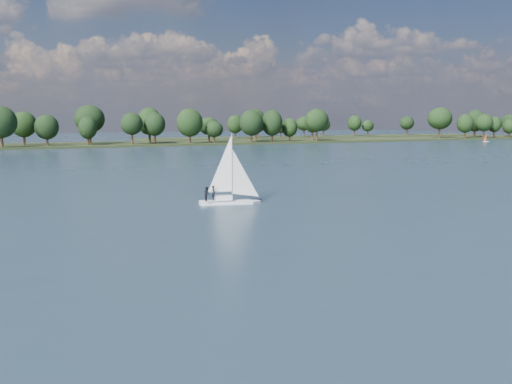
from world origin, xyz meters
TOP-DOWN VIEW (x-y plane):
  - ground at (0.00, 100.00)m, footprint 700.00×700.00m
  - far_shore at (0.00, 212.00)m, footprint 660.00×40.00m
  - far_shore_back at (160.00, 260.00)m, footprint 220.00×30.00m
  - sailboat at (-0.03, 48.57)m, footprint 6.73×3.28m
  - dinghy_orange at (183.25, 170.40)m, footprint 2.62×1.86m
  - treeline at (-6.38, 208.05)m, footprint 562.66×73.79m

SIDE VIEW (x-z plane):
  - ground at x=0.00m, z-range 0.00..0.00m
  - far_shore at x=0.00m, z-range -0.75..0.75m
  - far_shore_back at x=160.00m, z-range -0.70..0.70m
  - dinghy_orange at x=183.25m, z-range -1.03..2.87m
  - sailboat at x=-0.03m, z-range -1.88..6.65m
  - treeline at x=-6.38m, z-range -1.08..17.24m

